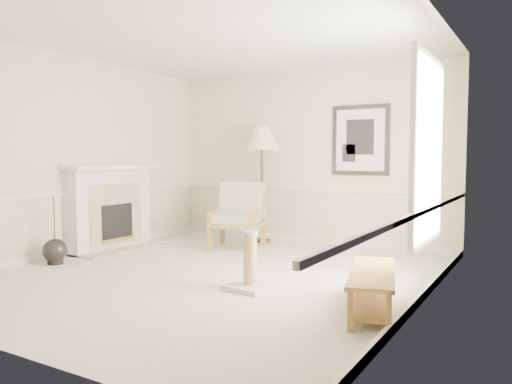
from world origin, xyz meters
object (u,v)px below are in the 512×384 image
Objects in this scene: floor_vase at (55,251)px; floor_lamp at (262,142)px; bench at (372,284)px; scratching_post at (250,271)px; armchair at (239,212)px.

floor_lamp is at bearing 63.41° from floor_vase.
floor_lamp is at bearing 134.91° from bench.
scratching_post is at bearing 176.96° from bench.
floor_lamp reaches higher than bench.
floor_lamp is at bearing 68.19° from armchair.
scratching_post is at bearing 4.53° from floor_vase.
floor_lamp is 3.03× the size of scratching_post.
floor_vase is at bearing -139.71° from armchair.
armchair is (1.45, 2.33, 0.38)m from floor_vase.
bench is at bearing 2.11° from floor_vase.
floor_vase is 3.66m from floor_lamp.
bench is 2.18× the size of scratching_post.
scratching_post is at bearing -72.76° from armchair.
armchair is at bearing 58.19° from floor_vase.
floor_vase is at bearing -175.47° from scratching_post.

